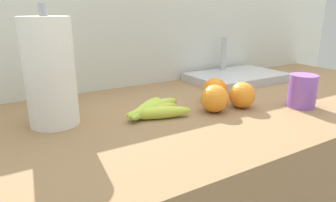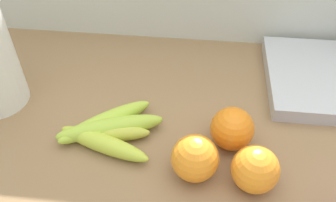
{
  "view_description": "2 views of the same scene",
  "coord_description": "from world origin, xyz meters",
  "px_view_note": "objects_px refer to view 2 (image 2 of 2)",
  "views": [
    {
      "loc": [
        -0.71,
        -0.73,
        1.2
      ],
      "look_at": [
        -0.27,
        -0.0,
        0.94
      ],
      "focal_mm": 32.33,
      "sensor_mm": 36.0,
      "label": 1
    },
    {
      "loc": [
        -0.14,
        -0.44,
        1.44
      ],
      "look_at": [
        -0.19,
        0.03,
        0.98
      ],
      "focal_mm": 38.65,
      "sensor_mm": 36.0,
      "label": 2
    }
  ],
  "objects_px": {
    "orange_far_right": "(195,158)",
    "orange_center": "(232,129)",
    "orange_back_left": "(255,169)",
    "banana_bunch": "(107,131)"
  },
  "relations": [
    {
      "from": "orange_far_right",
      "to": "orange_center",
      "type": "bearing_deg",
      "value": 49.39
    },
    {
      "from": "orange_back_left",
      "to": "orange_far_right",
      "type": "height_order",
      "value": "orange_far_right"
    },
    {
      "from": "banana_bunch",
      "to": "orange_far_right",
      "type": "relative_size",
      "value": 2.52
    },
    {
      "from": "orange_center",
      "to": "orange_far_right",
      "type": "height_order",
      "value": "orange_far_right"
    },
    {
      "from": "orange_center",
      "to": "orange_far_right",
      "type": "bearing_deg",
      "value": -130.61
    },
    {
      "from": "banana_bunch",
      "to": "orange_far_right",
      "type": "height_order",
      "value": "orange_far_right"
    },
    {
      "from": "orange_back_left",
      "to": "orange_far_right",
      "type": "relative_size",
      "value": 0.98
    },
    {
      "from": "orange_back_left",
      "to": "orange_far_right",
      "type": "bearing_deg",
      "value": 173.41
    },
    {
      "from": "orange_far_right",
      "to": "orange_back_left",
      "type": "bearing_deg",
      "value": -6.59
    },
    {
      "from": "banana_bunch",
      "to": "orange_center",
      "type": "distance_m",
      "value": 0.24
    }
  ]
}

